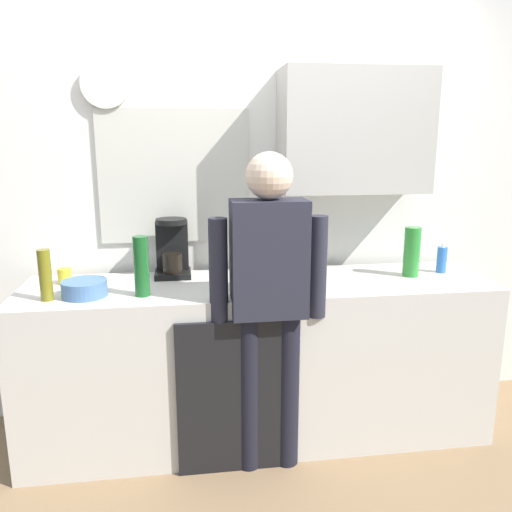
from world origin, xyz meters
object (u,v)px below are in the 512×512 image
Objects in this scene: coffee_maker at (172,250)px; dish_soap at (442,259)px; bottle_clear_soda at (412,252)px; potted_plant at (275,268)px; cup_yellow_cup at (65,276)px; mixing_bowl at (85,288)px; bottle_green_wine at (141,266)px; person_at_sink at (269,289)px; bottle_olive_oil at (45,275)px; bottle_amber_beer at (283,253)px.

dish_soap is (1.55, -0.16, -0.07)m from coffee_maker.
bottle_clear_soda is (1.34, -0.21, -0.01)m from coffee_maker.
potted_plant is at bearing -165.69° from dish_soap.
cup_yellow_cup reaches higher than mixing_bowl.
bottle_clear_soda is 1.49m from bottle_green_wine.
person_at_sink is (-0.87, -0.32, -0.09)m from bottle_clear_soda.
coffee_maker is 1.32× the size of bottle_olive_oil.
bottle_amber_beer is at bearing 16.34° from bottle_olive_oil.
mixing_bowl is (-0.43, -0.34, -0.11)m from coffee_maker.
bottle_green_wine is at bearing -111.05° from coffee_maker.
coffee_maker reaches higher than potted_plant.
bottle_clear_soda is 1.77m from mixing_bowl.
cup_yellow_cup is at bearing 178.44° from dish_soap.
bottle_clear_soda is at bearing -3.22° from cup_yellow_cup.
bottle_green_wine reaches higher than potted_plant.
potted_plant is 0.14× the size of person_at_sink.
bottle_olive_oil is 1.07m from person_at_sink.
coffee_maker is 1.43× the size of potted_plant.
cup_yellow_cup is at bearing -176.22° from bottle_amber_beer.
coffee_maker is at bearing 118.15° from person_at_sink.
bottle_clear_soda is 0.93m from person_at_sink.
bottle_green_wine is 1.71m from dish_soap.
person_at_sink reaches higher than bottle_olive_oil.
bottle_clear_soda reaches higher than bottle_amber_beer.
bottle_green_wine is 0.52m from cup_yellow_cup.
dish_soap is 0.11× the size of person_at_sink.
bottle_olive_oil is at bearing -174.05° from dish_soap.
bottle_clear_soda is at bearing -8.86° from coffee_maker.
dish_soap is at bearing 5.92° from person_at_sink.
potted_plant is at bearing -165.39° from bottle_clear_soda.
bottle_olive_oil reaches higher than cup_yellow_cup.
bottle_olive_oil reaches higher than mixing_bowl.
coffee_maker is at bearing 32.76° from bottle_olive_oil.
bottle_green_wine is 0.19× the size of person_at_sink.
mixing_bowl is at bearing -175.64° from bottle_clear_soda.
bottle_clear_soda is 1.94m from bottle_olive_oil.
cup_yellow_cup is (-1.21, -0.08, -0.07)m from bottle_amber_beer.
mixing_bowl is 0.96× the size of potted_plant.
person_at_sink is (-0.17, -0.51, -0.06)m from bottle_amber_beer.
mixing_bowl is at bearing -163.18° from bottle_amber_beer.
person_at_sink reaches higher than mixing_bowl.
bottle_olive_oil is at bearing -163.66° from bottle_amber_beer.
bottle_clear_soda is 0.17× the size of person_at_sink.
bottle_olive_oil is at bearing 177.91° from potted_plant.
bottle_green_wine is at bearing -32.38° from cup_yellow_cup.
coffee_maker is 0.67m from potted_plant.
bottle_green_wine is 0.30m from mixing_bowl.
dish_soap is (1.97, 0.18, 0.04)m from mixing_bowl.
bottle_green_wine is at bearing -155.78° from bottle_amber_beer.
person_at_sink is at bearing -108.82° from bottle_amber_beer.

